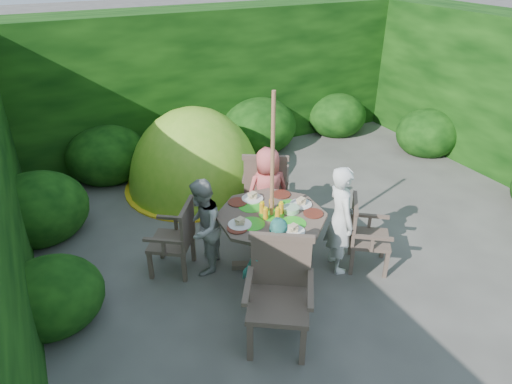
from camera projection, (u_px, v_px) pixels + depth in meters
name	position (u px, v px, depth m)	size (l,w,h in m)	color
ground	(332.00, 247.00, 5.94)	(60.00, 60.00, 0.00)	#4A4742
hedge_enclosure	(285.00, 124.00, 6.38)	(9.00, 9.00, 2.50)	black
patio_table	(272.00, 223.00, 5.27)	(1.72, 1.72, 0.90)	#46372E
parasol_pole	(272.00, 188.00, 5.05)	(0.04, 0.04, 2.20)	#945E3B
garden_chair_right	(364.00, 234.00, 5.40)	(0.66, 0.68, 0.86)	#46372E
garden_chair_left	(177.00, 238.00, 5.31)	(0.67, 0.69, 0.87)	#46372E
garden_chair_back	(266.00, 185.00, 6.26)	(0.81, 0.78, 1.03)	#46372E
garden_chair_front	(279.00, 291.00, 4.35)	(0.83, 0.81, 1.06)	#46372E
child_right	(340.00, 219.00, 5.27)	(0.49, 0.32, 1.34)	white
child_left	(202.00, 227.00, 5.27)	(0.58, 0.45, 1.19)	#A1A29D
child_back	(268.00, 192.00, 5.98)	(0.60, 0.39, 1.22)	#DC5C5B
child_front	(276.00, 269.00, 4.59)	(0.71, 0.29, 1.21)	#4FB8AA
dome_tent	(197.00, 186.00, 7.42)	(2.46, 2.46, 2.59)	#6EB623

